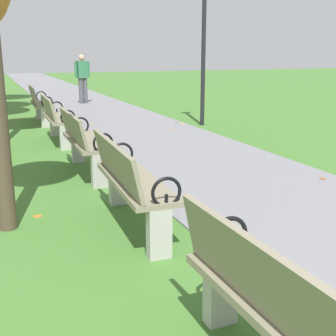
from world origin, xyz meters
name	(u,v)px	position (x,y,z in m)	size (l,w,h in m)	color
paved_walkway	(75,99)	(1.39, 18.00, 0.01)	(2.78, 44.00, 0.02)	slate
park_bench_2	(289,319)	(-0.50, 2.58, 0.49)	(0.49, 1.61, 0.90)	gray
park_bench_3	(130,181)	(-0.50, 5.10, 0.49)	(0.54, 1.62, 0.90)	gray
park_bench_4	(83,141)	(-0.50, 7.31, 0.49)	(0.49, 1.61, 0.90)	gray
park_bench_5	(56,118)	(-0.50, 9.82, 0.49)	(0.51, 1.61, 0.90)	gray
park_bench_6	(40,103)	(-0.50, 12.50, 0.49)	(0.52, 1.61, 0.90)	gray
pedestrian_walking	(82,76)	(1.37, 16.26, 0.93)	(0.52, 0.27, 1.62)	#4C4C56
lamp_post	(204,26)	(3.08, 10.66, 2.31)	(0.28, 0.28, 3.48)	black
scattered_leaves	(119,175)	(-0.06, 7.04, 0.01)	(5.24, 16.38, 0.02)	brown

